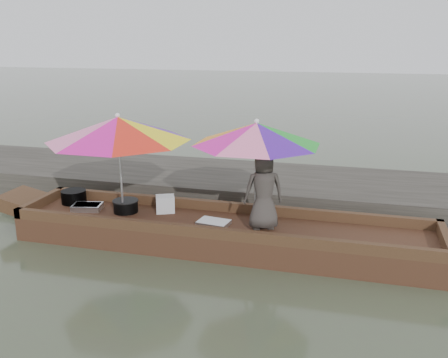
% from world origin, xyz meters
% --- Properties ---
extents(water, '(80.00, 80.00, 0.00)m').
position_xyz_m(water, '(0.00, 0.00, 0.00)').
color(water, '#424D36').
rests_on(water, ground).
extents(dock, '(22.00, 2.20, 0.50)m').
position_xyz_m(dock, '(0.00, 2.20, 0.25)').
color(dock, '#2D2B26').
rests_on(dock, ground).
extents(boat_hull, '(6.12, 1.20, 0.35)m').
position_xyz_m(boat_hull, '(0.00, 0.00, 0.17)').
color(boat_hull, '#3C2113').
rests_on(boat_hull, water).
extents(cooking_pot, '(0.40, 0.40, 0.21)m').
position_xyz_m(cooking_pot, '(-2.60, 0.30, 0.46)').
color(cooking_pot, black).
rests_on(cooking_pot, boat_hull).
extents(tray_crayfish, '(0.50, 0.40, 0.09)m').
position_xyz_m(tray_crayfish, '(-2.21, 0.04, 0.39)').
color(tray_crayfish, silver).
rests_on(tray_crayfish, boat_hull).
extents(tray_scallop, '(0.48, 0.37, 0.06)m').
position_xyz_m(tray_scallop, '(-0.11, -0.07, 0.38)').
color(tray_scallop, silver).
rests_on(tray_scallop, boat_hull).
extents(charcoal_grill, '(0.38, 0.38, 0.18)m').
position_xyz_m(charcoal_grill, '(-1.58, 0.11, 0.44)').
color(charcoal_grill, black).
rests_on(charcoal_grill, boat_hull).
extents(supply_bag, '(0.35, 0.31, 0.26)m').
position_xyz_m(supply_bag, '(-0.99, 0.27, 0.48)').
color(supply_bag, silver).
rests_on(supply_bag, boat_hull).
extents(vendor, '(0.65, 0.55, 1.13)m').
position_xyz_m(vendor, '(0.60, -0.01, 0.91)').
color(vendor, '#3D3834').
rests_on(vendor, boat_hull).
extents(umbrella_bow, '(2.77, 2.77, 1.55)m').
position_xyz_m(umbrella_bow, '(-1.57, 0.00, 1.12)').
color(umbrella_bow, '#5414A5').
rests_on(umbrella_bow, boat_hull).
extents(umbrella_stern, '(2.34, 2.34, 1.55)m').
position_xyz_m(umbrella_stern, '(0.48, 0.00, 1.12)').
color(umbrella_stern, green).
rests_on(umbrella_stern, boat_hull).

